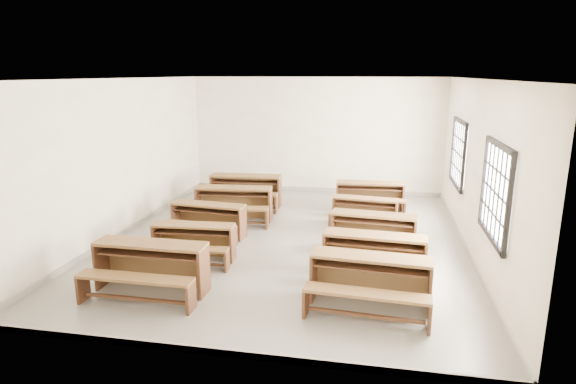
% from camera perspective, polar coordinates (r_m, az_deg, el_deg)
% --- Properties ---
extents(room, '(8.50, 8.50, 3.20)m').
position_cam_1_polar(room, '(9.34, 0.55, 6.80)').
color(room, slate).
rests_on(room, ground).
extents(desk_set_0, '(1.75, 0.92, 0.78)m').
position_cam_1_polar(desk_set_0, '(7.74, -16.05, -8.20)').
color(desk_set_0, brown).
rests_on(desk_set_0, ground).
extents(desk_set_1, '(1.52, 0.86, 0.66)m').
position_cam_1_polar(desk_set_1, '(8.86, -11.18, -5.56)').
color(desk_set_1, brown).
rests_on(desk_set_1, ground).
extents(desk_set_2, '(1.61, 0.95, 0.69)m').
position_cam_1_polar(desk_set_2, '(10.04, -9.51, -3.04)').
color(desk_set_2, brown).
rests_on(desk_set_2, ground).
extents(desk_set_3, '(1.80, 1.05, 0.78)m').
position_cam_1_polar(desk_set_3, '(11.05, -6.49, -1.11)').
color(desk_set_3, brown).
rests_on(desk_set_3, ground).
extents(desk_set_4, '(1.83, 1.02, 0.80)m').
position_cam_1_polar(desk_set_4, '(12.21, -5.06, 0.44)').
color(desk_set_4, brown).
rests_on(desk_set_4, ground).
extents(desk_set_5, '(1.77, 1.01, 0.77)m').
position_cam_1_polar(desk_set_5, '(7.09, 9.68, -10.03)').
color(desk_set_5, brown).
rests_on(desk_set_5, ground).
extents(desk_set_6, '(1.72, 0.97, 0.75)m').
position_cam_1_polar(desk_set_6, '(8.04, 10.14, -7.19)').
color(desk_set_6, brown).
rests_on(desk_set_6, ground).
extents(desk_set_7, '(1.67, 0.98, 0.72)m').
position_cam_1_polar(desk_set_7, '(9.28, 10.04, -4.39)').
color(desk_set_7, brown).
rests_on(desk_set_7, ground).
extents(desk_set_8, '(1.48, 0.89, 0.63)m').
position_cam_1_polar(desk_set_8, '(10.74, 9.06, -2.10)').
color(desk_set_8, brown).
rests_on(desk_set_8, ground).
extents(desk_set_9, '(1.67, 0.93, 0.73)m').
position_cam_1_polar(desk_set_9, '(11.86, 9.65, -0.31)').
color(desk_set_9, brown).
rests_on(desk_set_9, ground).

